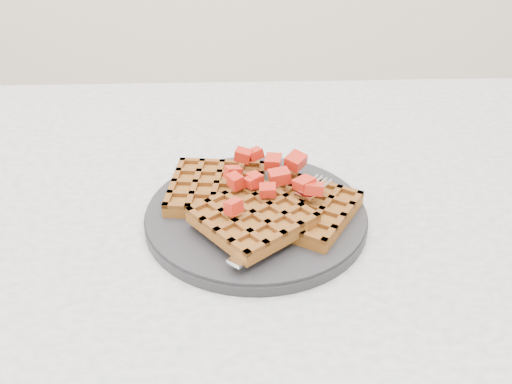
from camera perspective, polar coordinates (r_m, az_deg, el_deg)
table at (r=0.77m, az=12.06°, el=-8.48°), size 1.20×0.80×0.75m
plate at (r=0.65m, az=-0.00°, el=-2.36°), size 0.25×0.25×0.02m
waffles at (r=0.64m, az=0.03°, el=-1.14°), size 0.23×0.21×0.03m
strawberry_pile at (r=0.63m, az=-0.00°, el=1.07°), size 0.15×0.15×0.02m
fork at (r=0.62m, az=3.33°, el=-2.95°), size 0.13×0.15×0.02m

